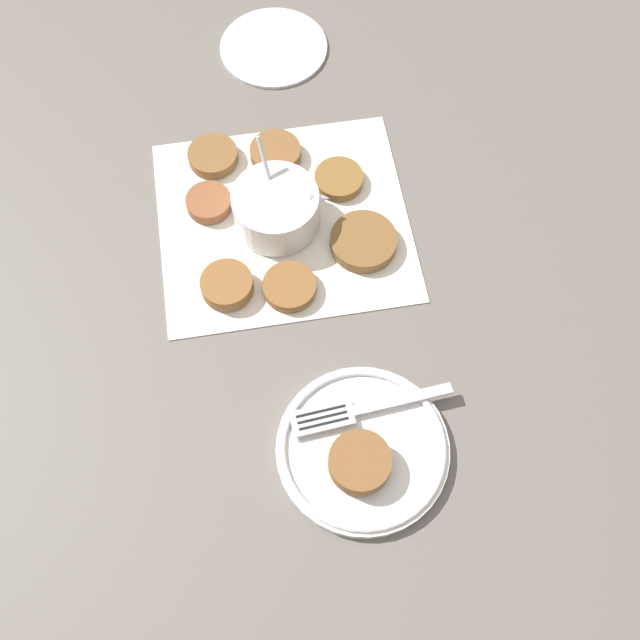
# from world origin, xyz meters

# --- Properties ---
(ground_plane) EXTENTS (4.00, 4.00, 0.00)m
(ground_plane) POSITION_xyz_m (0.00, 0.00, 0.00)
(ground_plane) COLOR #605B56
(napkin) EXTENTS (0.34, 0.32, 0.00)m
(napkin) POSITION_xyz_m (0.01, -0.01, 0.00)
(napkin) COLOR white
(napkin) RESTS_ON ground_plane
(sauce_bowl) EXTENTS (0.11, 0.11, 0.10)m
(sauce_bowl) POSITION_xyz_m (0.00, -0.02, 0.03)
(sauce_bowl) COLOR silver
(sauce_bowl) RESTS_ON napkin
(fritter_0) EXTENTS (0.08, 0.08, 0.02)m
(fritter_0) POSITION_xyz_m (0.11, -0.06, 0.01)
(fritter_0) COLOR brown
(fritter_0) RESTS_ON napkin
(fritter_1) EXTENTS (0.06, 0.06, 0.01)m
(fritter_1) POSITION_xyz_m (-0.08, 0.08, 0.01)
(fritter_1) COLOR brown
(fritter_1) RESTS_ON napkin
(fritter_2) EXTENTS (0.06, 0.06, 0.01)m
(fritter_2) POSITION_xyz_m (0.01, -0.11, 0.01)
(fritter_2) COLOR brown
(fritter_2) RESTS_ON napkin
(fritter_3) EXTENTS (0.06, 0.06, 0.02)m
(fritter_3) POSITION_xyz_m (-0.06, -0.11, 0.01)
(fritter_3) COLOR brown
(fritter_3) RESTS_ON napkin
(fritter_4) EXTENTS (0.07, 0.07, 0.02)m
(fritter_4) POSITION_xyz_m (0.00, 0.08, 0.01)
(fritter_4) COLOR brown
(fritter_4) RESTS_ON napkin
(fritter_5) EXTENTS (0.06, 0.06, 0.02)m
(fritter_5) POSITION_xyz_m (-0.08, 0.01, 0.01)
(fritter_5) COLOR brown
(fritter_5) RESTS_ON napkin
(fritter_6) EXTENTS (0.06, 0.06, 0.01)m
(fritter_6) POSITION_xyz_m (0.08, 0.04, 0.01)
(fritter_6) COLOR brown
(fritter_6) RESTS_ON napkin
(serving_plate) EXTENTS (0.19, 0.19, 0.02)m
(serving_plate) POSITION_xyz_m (0.09, -0.31, 0.01)
(serving_plate) COLOR silver
(serving_plate) RESTS_ON ground_plane
(fritter_on_plate) EXTENTS (0.07, 0.07, 0.02)m
(fritter_on_plate) POSITION_xyz_m (0.08, -0.33, 0.03)
(fritter_on_plate) COLOR brown
(fritter_on_plate) RESTS_ON serving_plate
(fork) EXTENTS (0.18, 0.06, 0.00)m
(fork) POSITION_xyz_m (0.08, -0.27, 0.02)
(fork) COLOR silver
(fork) RESTS_ON serving_plate
(extra_saucer) EXTENTS (0.15, 0.15, 0.01)m
(extra_saucer) POSITION_xyz_m (0.00, 0.28, 0.00)
(extra_saucer) COLOR silver
(extra_saucer) RESTS_ON ground_plane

